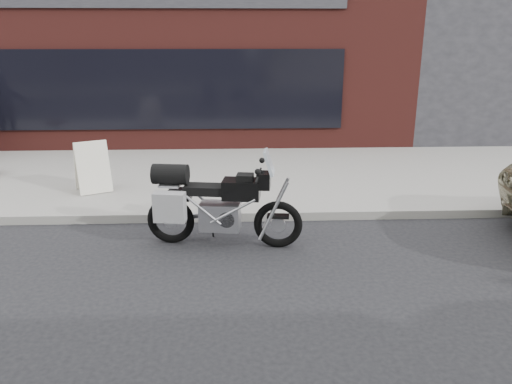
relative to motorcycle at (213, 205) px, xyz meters
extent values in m
plane|color=black|center=(0.12, -3.05, -0.64)|extent=(120.00, 120.00, 0.00)
cube|color=gray|center=(0.12, 3.95, -0.57)|extent=(44.00, 6.00, 0.15)
cube|color=#541F1B|center=(-1.88, 10.95, 1.61)|extent=(14.00, 10.00, 4.50)
cube|color=black|center=(-1.88, 5.92, 1.06)|extent=(10.00, 0.08, 2.00)
cube|color=#252429|center=(10.12, 10.95, 2.36)|extent=(10.00, 10.00, 6.00)
torus|color=black|center=(-0.65, 0.12, -0.28)|extent=(0.74, 0.22, 0.73)
torus|color=black|center=(0.96, -0.11, -0.28)|extent=(0.74, 0.22, 0.73)
cube|color=#B7B7BC|center=(0.10, 0.01, -0.19)|extent=(0.64, 0.41, 0.41)
cube|color=black|center=(0.43, -0.04, 0.25)|extent=(0.59, 0.42, 0.28)
cube|color=black|center=(-0.11, 0.04, 0.23)|extent=(0.63, 0.39, 0.13)
cube|color=black|center=(-0.49, 0.10, 0.14)|extent=(0.36, 0.28, 0.15)
cube|color=black|center=(0.75, -0.08, 0.39)|extent=(0.23, 0.29, 0.24)
cube|color=silver|center=(0.82, -0.09, 0.66)|extent=(0.20, 0.34, 0.36)
cylinder|color=black|center=(0.67, -0.07, 0.46)|extent=(0.14, 0.76, 0.03)
cube|color=#B7B7BC|center=(-0.62, 0.11, 0.29)|extent=(0.35, 0.37, 0.03)
cube|color=gray|center=(-0.61, -0.17, 0.03)|extent=(0.48, 0.26, 0.43)
cylinder|color=black|center=(-0.62, 0.11, 0.44)|extent=(0.56, 0.38, 0.30)
cylinder|color=#B7B7BC|center=(-0.30, 0.24, -0.26)|extent=(0.61, 0.17, 0.21)
cube|color=white|center=(-2.35, 2.27, -0.01)|extent=(0.68, 0.53, 0.97)
cube|color=white|center=(-2.46, 2.50, -0.01)|extent=(0.68, 0.53, 0.97)
camera|label=1|loc=(0.35, -7.00, 2.41)|focal=35.00mm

